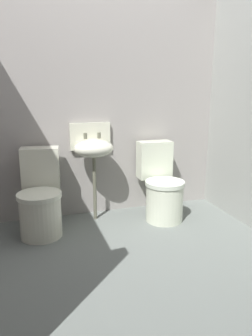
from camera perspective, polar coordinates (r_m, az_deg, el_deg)
name	(u,v)px	position (r m, az deg, el deg)	size (l,w,h in m)	color
ground_plane	(137,266)	(2.71, 1.90, -16.84)	(2.97, 2.67, 0.08)	slate
wall_back	(100,108)	(3.47, -4.59, 10.47)	(2.97, 0.10, 2.26)	#9C9792
toilet_left	(41,200)	(3.15, -14.77, -5.46)	(0.46, 0.64, 0.78)	silver
toilet_right	(161,188)	(3.41, 6.22, -3.51)	(0.41, 0.60, 0.78)	silver
sink	(93,148)	(3.28, -5.79, 3.59)	(0.42, 0.35, 0.99)	#666654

